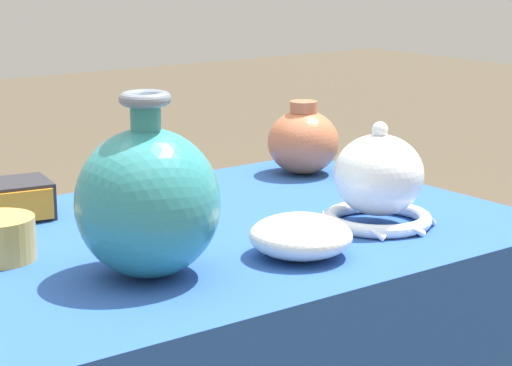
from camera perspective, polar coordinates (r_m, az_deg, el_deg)
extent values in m
cylinder|color=#38383D|center=(2.16, 2.69, -8.61)|extent=(0.04, 0.04, 0.68)
cube|color=#38383D|center=(1.59, -2.52, -3.33)|extent=(0.95, 0.67, 0.03)
cube|color=#234C9E|center=(1.58, -2.53, -2.71)|extent=(0.97, 0.69, 0.01)
cube|color=#234C9E|center=(1.36, 5.92, -9.86)|extent=(0.97, 0.01, 0.20)
ellipsoid|color=teal|center=(1.34, -6.20, -1.14)|extent=(0.20, 0.20, 0.20)
cylinder|color=teal|center=(1.32, -6.33, 3.84)|extent=(0.04, 0.04, 0.05)
torus|color=slate|center=(1.31, -6.36, 4.81)|extent=(0.07, 0.07, 0.02)
torus|color=white|center=(1.61, 6.95, -2.03)|extent=(0.17, 0.17, 0.02)
ellipsoid|color=white|center=(1.59, 7.02, 0.47)|extent=(0.14, 0.14, 0.13)
sphere|color=white|center=(1.57, 7.10, 3.04)|extent=(0.03, 0.03, 0.03)
cone|color=white|center=(1.67, 9.12, -1.53)|extent=(0.01, 0.03, 0.02)
cone|color=white|center=(1.69, 7.02, -1.24)|extent=(0.03, 0.03, 0.02)
cone|color=white|center=(1.67, 4.88, -1.39)|extent=(0.03, 0.01, 0.02)
cone|color=white|center=(1.61, 3.84, -1.92)|extent=(0.03, 0.03, 0.02)
cone|color=white|center=(1.55, 4.62, -2.56)|extent=(0.01, 0.03, 0.02)
cone|color=white|center=(1.52, 6.87, -2.90)|extent=(0.03, 0.03, 0.02)
cone|color=white|center=(1.55, 9.18, -2.71)|extent=(0.03, 0.01, 0.02)
cone|color=white|center=(1.61, 10.06, -2.13)|extent=(0.03, 0.03, 0.02)
cube|color=#232328|center=(1.68, -13.61, -0.91)|extent=(0.13, 0.12, 0.06)
cube|color=orange|center=(1.63, -13.17, -1.33)|extent=(0.10, 0.02, 0.05)
ellipsoid|color=#2D2D33|center=(1.63, -5.38, -1.28)|extent=(0.13, 0.13, 0.05)
ellipsoid|color=white|center=(1.43, 2.58, -3.04)|extent=(0.15, 0.15, 0.06)
ellipsoid|color=#BC6642|center=(1.94, 2.71, 2.35)|extent=(0.14, 0.14, 0.13)
cylinder|color=#BC6642|center=(1.93, 2.73, 4.37)|extent=(0.05, 0.05, 0.02)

